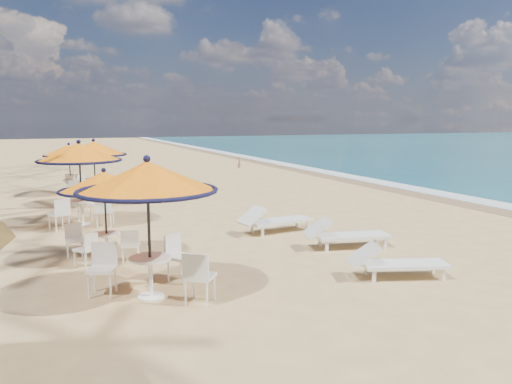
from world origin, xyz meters
TOP-DOWN VIEW (x-y plane):
  - ground at (0.00, 0.00)m, footprint 160.00×160.00m
  - foam_strip at (9.30, 10.00)m, footprint 1.20×140.00m
  - wetsand_band at (8.40, 10.00)m, footprint 1.40×140.00m
  - station_0 at (-4.57, 0.27)m, footprint 2.48×2.48m
  - station_1 at (-5.09, 3.08)m, footprint 2.03×2.03m
  - station_2 at (-5.32, 7.31)m, footprint 2.49×2.49m
  - station_3 at (-4.67, 11.00)m, footprint 2.38×2.41m
  - station_4 at (-5.31, 13.99)m, footprint 2.13×2.13m
  - lounger_near at (0.17, -0.55)m, footprint 2.09×1.24m
  - lounger_mid at (0.53, 1.89)m, footprint 2.23×1.11m
  - lounger_far at (-0.37, 4.13)m, footprint 2.27×0.97m
  - person at (5.18, 21.48)m, footprint 0.28×0.35m

SIDE VIEW (x-z plane):
  - ground at x=0.00m, z-range 0.00..0.00m
  - foam_strip at x=9.30m, z-range -0.02..0.02m
  - wetsand_band at x=8.40m, z-range -0.01..0.01m
  - lounger_near at x=0.17m, z-range -0.02..0.69m
  - lounger_mid at x=0.53m, z-range -0.02..0.74m
  - lounger_far at x=-0.37m, z-range -0.03..0.76m
  - person at x=5.18m, z-range 0.00..0.84m
  - station_1 at x=-5.09m, z-range 0.49..2.61m
  - station_4 at x=-5.31m, z-range 0.51..2.74m
  - station_3 at x=-4.67m, z-range 0.57..3.06m
  - station_0 at x=-4.57m, z-range 0.60..3.18m
  - station_2 at x=-5.32m, z-range 0.60..3.19m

